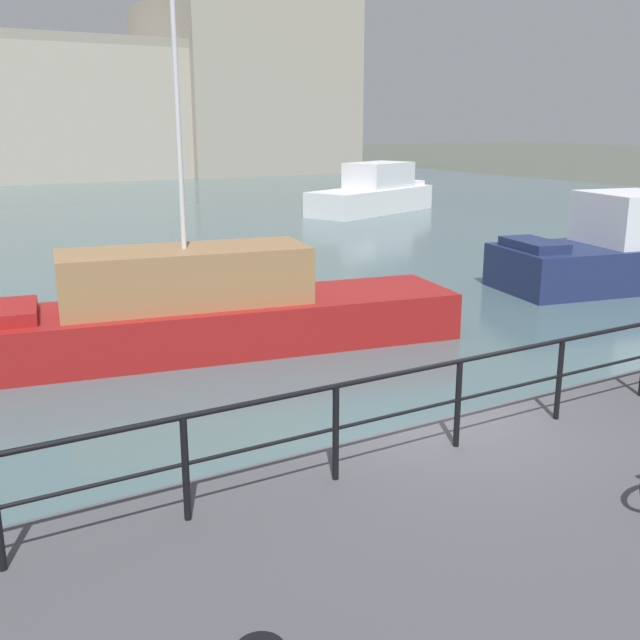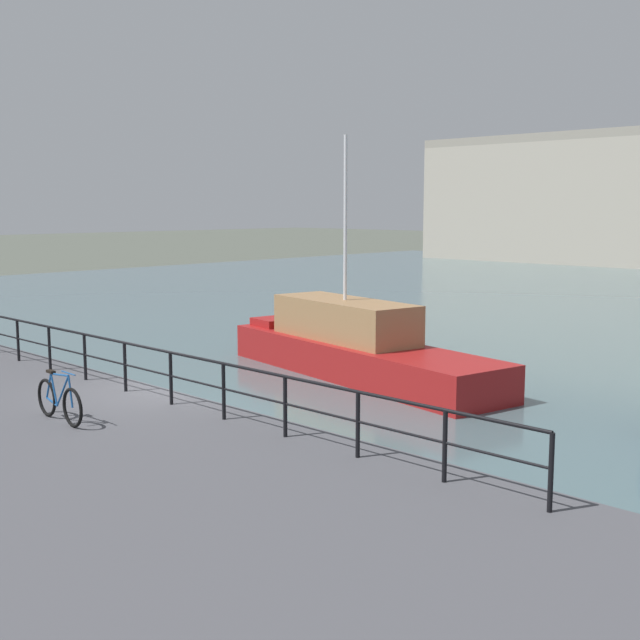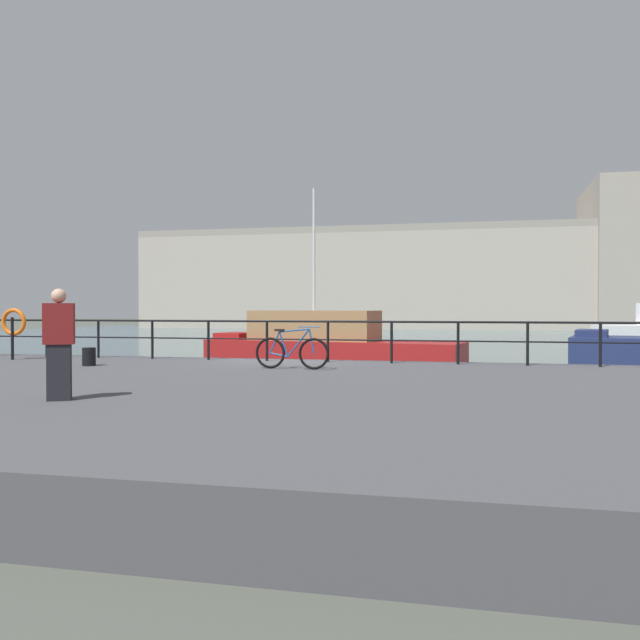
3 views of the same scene
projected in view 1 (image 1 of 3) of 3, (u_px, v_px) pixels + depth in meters
name	position (u px, v px, depth m)	size (l,w,h in m)	color
ground_plane	(439.00, 473.00, 9.74)	(240.00, 240.00, 0.00)	#4C5147
water_basin	(32.00, 219.00, 34.97)	(80.00, 60.00, 0.01)	#476066
harbor_building	(52.00, 106.00, 60.29)	(63.04, 16.90, 14.77)	#A89E8E
moored_green_narrowboat	(374.00, 193.00, 37.49)	(7.93, 4.93, 2.46)	white
moored_cabin_cruiser	(209.00, 310.00, 14.86)	(9.91, 3.93, 6.62)	maroon
quay_railing	(400.00, 400.00, 8.13)	(21.58, 0.07, 1.08)	black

